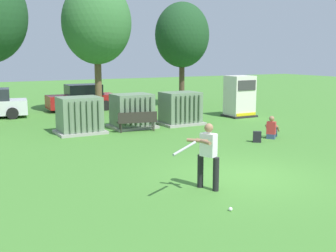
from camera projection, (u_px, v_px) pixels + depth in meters
ground_plane at (246, 176)px, 12.10m from camera, size 96.00×96.00×0.00m
transformer_west at (80, 116)px, 18.60m from camera, size 2.10×1.70×1.62m
transformer_mid_west at (132, 111)px, 20.01m from camera, size 2.10×1.70×1.62m
transformer_mid_east at (180, 109)px, 20.98m from camera, size 2.10×1.70×1.62m
generator_enclosure at (240, 97)px, 23.54m from camera, size 1.60×1.40×2.30m
park_bench at (137, 120)px, 18.95m from camera, size 1.84×0.71×0.92m
batter at (207, 153)px, 10.75m from camera, size 1.56×0.90×1.74m
sports_ball at (231, 209)px, 9.40m from camera, size 0.09×0.09×0.09m
seated_spectator at (272, 129)px, 17.52m from camera, size 0.78×0.69×0.96m
backpack at (257, 137)px, 16.75m from camera, size 0.38×0.37×0.44m
tree_center_left at (97, 23)px, 24.14m from camera, size 4.01×4.01×7.66m
tree_center_right at (182, 35)px, 27.81m from camera, size 3.61×3.61×6.89m
parked_car_left_of_center at (82, 98)px, 26.34m from camera, size 4.24×2.01×1.62m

